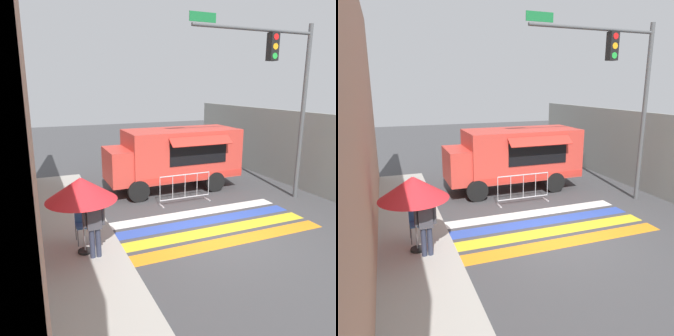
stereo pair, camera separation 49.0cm
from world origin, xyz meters
TOP-DOWN VIEW (x-y plane):
  - ground_plane at (0.00, 0.00)m, footprint 60.00×60.00m
  - sidewalk_left at (-5.14, 0.00)m, footprint 4.40×16.00m
  - building_left_facade at (-4.98, 0.00)m, footprint 0.25×16.00m
  - concrete_wall_right at (5.53, 3.00)m, footprint 0.20×16.00m
  - crosswalk_painted at (0.00, 0.65)m, footprint 6.40×2.84m
  - food_truck at (0.42, 4.58)m, footprint 5.49×2.52m
  - traffic_signal_pole at (3.55, 1.79)m, footprint 4.83×0.29m
  - patio_umbrella at (-3.88, 0.15)m, footprint 1.73×1.73m
  - folding_chair at (-3.79, 0.83)m, footprint 0.43×0.43m
  - vendor_person at (-3.67, -0.18)m, footprint 0.53×0.21m
  - barricade_front at (0.21, 2.87)m, footprint 2.02×0.44m

SIDE VIEW (x-z plane):
  - ground_plane at x=0.00m, z-range 0.00..0.00m
  - crosswalk_painted at x=0.00m, z-range 0.00..0.01m
  - sidewalk_left at x=-5.14m, z-range 0.00..0.16m
  - barricade_front at x=0.21m, z-range 0.00..1.10m
  - folding_chair at x=-3.79m, z-range 0.26..1.19m
  - vendor_person at x=-3.67m, z-range 0.26..1.84m
  - food_truck at x=0.42m, z-range 0.20..2.73m
  - concrete_wall_right at x=5.53m, z-range 0.00..3.23m
  - patio_umbrella at x=-3.88m, z-range 0.85..2.82m
  - building_left_facade at x=-4.98m, z-range 0.00..6.95m
  - traffic_signal_pole at x=3.55m, z-range 1.20..7.59m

